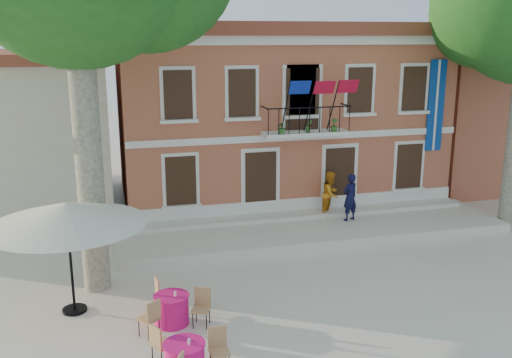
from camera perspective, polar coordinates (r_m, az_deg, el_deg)
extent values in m
plane|color=beige|center=(16.52, 4.71, -11.00)|extent=(90.00, 90.00, 0.00)
cube|color=#A85B3C|center=(25.33, 1.54, 6.20)|extent=(13.00, 8.00, 7.00)
cube|color=brown|center=(25.08, 1.60, 14.72)|extent=(13.50, 8.50, 0.50)
cube|color=silver|center=(21.33, 4.70, 13.70)|extent=(13.30, 0.35, 0.35)
cube|color=silver|center=(21.15, 4.98, 4.56)|extent=(3.20, 0.90, 0.15)
cube|color=black|center=(20.63, 5.41, 7.12)|extent=(3.20, 0.04, 0.04)
cube|color=navy|center=(23.86, 17.54, 7.00)|extent=(0.70, 0.05, 3.60)
cube|color=#0D2596|center=(19.93, 3.36, 9.08)|extent=(0.76, 0.27, 0.47)
cube|color=#B80C28|center=(20.23, 5.81, 9.11)|extent=(0.76, 0.29, 0.47)
cube|color=#B80C28|center=(20.56, 8.19, 9.12)|extent=(0.76, 0.27, 0.47)
imported|color=#26591E|center=(20.50, 2.64, 5.19)|extent=(0.43, 0.37, 0.48)
imported|color=#26591E|center=(20.82, 5.27, 5.28)|extent=(0.26, 0.21, 0.48)
imported|color=#26591E|center=(21.19, 7.83, 5.37)|extent=(0.27, 0.27, 0.48)
cube|color=#A85B3C|center=(31.78, 22.33, 5.87)|extent=(9.00, 9.00, 6.00)
cube|color=brown|center=(31.53, 22.88, 11.62)|extent=(9.40, 9.40, 0.40)
cube|color=silver|center=(20.94, 5.85, -5.03)|extent=(14.00, 3.40, 0.30)
cylinder|color=#A59E84|center=(16.02, -16.44, 2.66)|extent=(0.74, 0.74, 7.95)
cylinder|color=black|center=(16.03, -17.66, -12.34)|extent=(0.63, 0.63, 0.08)
cylinder|color=black|center=(15.51, -18.02, -8.11)|extent=(0.07, 0.07, 2.63)
cone|color=white|center=(15.06, -18.41, -3.29)|extent=(3.99, 3.99, 0.58)
imported|color=black|center=(21.39, 9.38, -1.82)|extent=(0.75, 0.62, 1.78)
imported|color=orange|center=(21.89, 7.48, -1.46)|extent=(1.05, 1.04, 1.71)
cylinder|color=#ED1679|center=(12.47, -7.20, -16.05)|extent=(0.90, 0.90, 0.02)
cube|color=tan|center=(13.13, -9.30, -15.89)|extent=(0.58, 0.58, 0.95)
cube|color=tan|center=(12.72, -3.68, -16.78)|extent=(0.43, 0.43, 0.95)
cylinder|color=#ED1679|center=(14.70, -8.42, -12.83)|extent=(0.84, 0.84, 0.75)
cylinder|color=#ED1679|center=(14.53, -8.48, -11.48)|extent=(0.90, 0.90, 0.02)
cube|color=tan|center=(14.22, -10.69, -13.47)|extent=(0.59, 0.59, 0.95)
cube|color=tan|center=(14.48, -5.52, -12.75)|extent=(0.55, 0.55, 0.95)
cube|color=tan|center=(15.32, -9.11, -11.28)|extent=(0.47, 0.47, 0.95)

